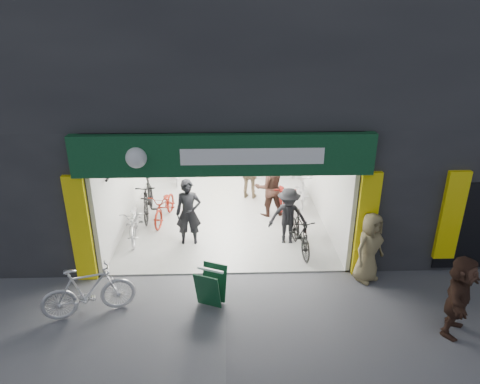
{
  "coord_description": "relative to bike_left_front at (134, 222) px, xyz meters",
  "views": [
    {
      "loc": [
        0.05,
        -8.71,
        5.82
      ],
      "look_at": [
        0.4,
        1.5,
        1.51
      ],
      "focal_mm": 32.0,
      "sensor_mm": 36.0,
      "label": 1
    }
  ],
  "objects": [
    {
      "name": "ground",
      "position": [
        2.5,
        -1.92,
        -0.48
      ],
      "size": [
        60.0,
        60.0,
        0.0
      ],
      "primitive_type": "plane",
      "color": "#56565B",
      "rests_on": "ground"
    },
    {
      "name": "bike_right_back",
      "position": [
        5.0,
        2.18,
        0.07
      ],
      "size": [
        0.73,
        1.9,
        1.11
      ],
      "primitive_type": "imported",
      "rotation": [
        0.0,
        0.0,
        -0.11
      ],
      "color": "#BBBBC0",
      "rests_on": "ground"
    },
    {
      "name": "bike_left_midfront",
      "position": [
        0.16,
        1.33,
        0.11
      ],
      "size": [
        0.66,
        2.0,
        1.19
      ],
      "primitive_type": "imported",
      "rotation": [
        0.0,
        0.0,
        0.05
      ],
      "color": "black",
      "rests_on": "ground"
    },
    {
      "name": "bike_left_back",
      "position": [
        0.7,
        4.17,
        -0.01
      ],
      "size": [
        0.68,
        1.63,
        0.95
      ],
      "primitive_type": "imported",
      "rotation": [
        0.0,
        0.0,
        0.15
      ],
      "color": "#B8B8BD",
      "rests_on": "ground"
    },
    {
      "name": "bike_left_midback",
      "position": [
        0.7,
        1.02,
        -0.01
      ],
      "size": [
        0.93,
        1.89,
        0.95
      ],
      "primitive_type": "imported",
      "rotation": [
        0.0,
        0.0,
        -0.17
      ],
      "color": "maroon",
      "rests_on": "ground"
    },
    {
      "name": "customer_b",
      "position": [
        3.84,
        1.29,
        0.45
      ],
      "size": [
        1.03,
        0.87,
        1.87
      ],
      "primitive_type": "imported",
      "rotation": [
        0.0,
        0.0,
        3.33
      ],
      "color": "#3B231B",
      "rests_on": "ground"
    },
    {
      "name": "bike_right_front",
      "position": [
        4.45,
        -0.88,
        0.05
      ],
      "size": [
        0.68,
        1.81,
        1.06
      ],
      "primitive_type": "imported",
      "rotation": [
        0.0,
        0.0,
        0.1
      ],
      "color": "black",
      "rests_on": "ground"
    },
    {
      "name": "bike_left_front",
      "position": [
        0.0,
        0.0,
        0.0
      ],
      "size": [
        0.88,
        1.91,
        0.97
      ],
      "primitive_type": "imported",
      "rotation": [
        0.0,
        0.0,
        0.13
      ],
      "color": "#B6B7BC",
      "rests_on": "ground"
    },
    {
      "name": "customer_d",
      "position": [
        3.34,
        2.59,
        0.44
      ],
      "size": [
        1.16,
        0.7,
        1.84
      ],
      "primitive_type": "imported",
      "rotation": [
        0.0,
        0.0,
        2.9
      ],
      "color": "#7C6548",
      "rests_on": "ground"
    },
    {
      "name": "sandwich_board",
      "position": [
        2.19,
        -3.03,
        -0.01
      ],
      "size": [
        0.72,
        0.73,
        0.85
      ],
      "rotation": [
        0.0,
        0.0,
        -0.39
      ],
      "color": "#0E3A1F",
      "rests_on": "ground"
    },
    {
      "name": "building",
      "position": [
        3.41,
        3.07,
        3.83
      ],
      "size": [
        17.0,
        10.27,
        8.0
      ],
      "color": "#232326",
      "rests_on": "ground"
    },
    {
      "name": "customer_c",
      "position": [
        4.18,
        -0.49,
        0.32
      ],
      "size": [
        1.08,
        0.67,
        1.62
      ],
      "primitive_type": "imported",
      "rotation": [
        0.0,
        0.0,
        -0.07
      ],
      "color": "black",
      "rests_on": "ground"
    },
    {
      "name": "bike_right_mid",
      "position": [
        4.3,
        1.5,
        0.01
      ],
      "size": [
        0.69,
        1.9,
        0.99
      ],
      "primitive_type": "imported",
      "rotation": [
        0.0,
        0.0,
        -0.02
      ],
      "color": "maroon",
      "rests_on": "ground"
    },
    {
      "name": "customer_a",
      "position": [
        1.54,
        -0.41,
        0.44
      ],
      "size": [
        0.7,
        0.47,
        1.85
      ],
      "primitive_type": "imported",
      "rotation": [
        0.0,
        0.0,
        0.05
      ],
      "color": "black",
      "rests_on": "ground"
    },
    {
      "name": "pedestrian_near",
      "position": [
        5.8,
        -2.22,
        0.36
      ],
      "size": [
        0.99,
        0.91,
        1.7
      ],
      "primitive_type": "imported",
      "rotation": [
        0.0,
        0.0,
        0.6
      ],
      "color": "olive",
      "rests_on": "ground"
    },
    {
      "name": "pedestrian_far",
      "position": [
        6.95,
        -4.05,
        0.36
      ],
      "size": [
        1.34,
        1.54,
        1.68
      ],
      "primitive_type": "imported",
      "rotation": [
        0.0,
        0.0,
        0.91
      ],
      "color": "#3C251B",
      "rests_on": "ground"
    },
    {
      "name": "parked_bike",
      "position": [
        -0.3,
        -3.27,
        0.08
      ],
      "size": [
        1.95,
        1.06,
        1.13
      ],
      "primitive_type": "imported",
      "rotation": [
        0.0,
        0.0,
        1.87
      ],
      "color": "silver",
      "rests_on": "ground"
    }
  ]
}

